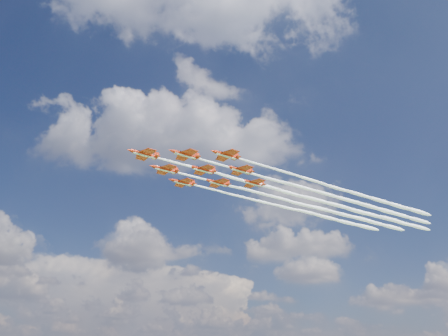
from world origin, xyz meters
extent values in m
cylinder|color=#B9220A|center=(-16.62, -7.76, 85.41)|extent=(6.68, 5.16, 1.03)
cone|color=#B9220A|center=(-20.42, -10.46, 85.41)|extent=(2.12, 1.92, 1.03)
cone|color=#B9220A|center=(-13.04, -5.22, 85.41)|extent=(1.68, 1.57, 0.93)
ellipsoid|color=black|center=(-18.14, -8.84, 85.83)|extent=(2.07, 1.82, 0.67)
cube|color=#B9220A|center=(-16.24, -7.49, 85.36)|extent=(7.40, 8.73, 0.13)
cube|color=#B9220A|center=(-13.58, -5.60, 85.41)|extent=(3.01, 3.50, 0.11)
cube|color=#B9220A|center=(-13.42, -5.49, 86.25)|extent=(1.29, 0.97, 1.68)
cube|color=silver|center=(-16.62, -7.76, 84.94)|extent=(6.19, 4.73, 0.11)
cylinder|color=#B9220A|center=(-4.63, -7.22, 85.41)|extent=(6.68, 5.16, 1.03)
cone|color=#B9220A|center=(-8.44, -9.92, 85.41)|extent=(2.12, 1.92, 1.03)
cone|color=#B9220A|center=(-1.06, -4.68, 85.41)|extent=(1.68, 1.57, 0.93)
ellipsoid|color=black|center=(-6.15, -8.30, 85.83)|extent=(2.07, 1.82, 0.67)
cube|color=#B9220A|center=(-4.25, -6.95, 85.36)|extent=(7.40, 8.73, 0.13)
cube|color=#B9220A|center=(-1.59, -5.06, 85.41)|extent=(3.01, 3.50, 0.11)
cube|color=#B9220A|center=(-1.44, -4.95, 86.25)|extent=(1.29, 0.97, 1.68)
cube|color=silver|center=(-4.63, -7.22, 84.94)|extent=(6.19, 4.73, 0.11)
cylinder|color=#B9220A|center=(-12.15, 3.38, 85.41)|extent=(6.68, 5.16, 1.03)
cone|color=#B9220A|center=(-15.96, 0.68, 85.41)|extent=(2.12, 1.92, 1.03)
cone|color=#B9220A|center=(-8.57, 5.92, 85.41)|extent=(1.68, 1.57, 0.93)
ellipsoid|color=black|center=(-13.67, 2.30, 85.83)|extent=(2.07, 1.82, 0.67)
cube|color=#B9220A|center=(-11.77, 3.65, 85.36)|extent=(7.40, 8.73, 0.13)
cube|color=#B9220A|center=(-9.11, 5.54, 85.41)|extent=(3.01, 3.50, 0.11)
cube|color=#B9220A|center=(-8.95, 5.65, 86.25)|extent=(1.29, 0.97, 1.68)
cube|color=silver|center=(-12.15, 3.38, 84.94)|extent=(6.19, 4.73, 0.11)
cylinder|color=#B9220A|center=(7.35, -6.67, 85.41)|extent=(6.68, 5.16, 1.03)
cone|color=#B9220A|center=(3.55, -9.37, 85.41)|extent=(2.12, 1.92, 1.03)
cone|color=#B9220A|center=(10.93, -4.14, 85.41)|extent=(1.68, 1.57, 0.93)
ellipsoid|color=black|center=(5.83, -7.75, 85.83)|extent=(2.07, 1.82, 0.67)
cube|color=#B9220A|center=(7.73, -6.40, 85.36)|extent=(7.40, 8.73, 0.13)
cube|color=#B9220A|center=(10.40, -4.51, 85.41)|extent=(3.01, 3.50, 0.11)
cube|color=#B9220A|center=(10.55, -4.41, 86.25)|extent=(1.29, 0.97, 1.68)
cube|color=silver|center=(7.35, -6.67, 84.94)|extent=(6.19, 4.73, 0.11)
cylinder|color=#B9220A|center=(-0.16, 3.92, 85.41)|extent=(6.68, 5.16, 1.03)
cone|color=#B9220A|center=(-3.97, 1.22, 85.41)|extent=(2.12, 1.92, 1.03)
cone|color=#B9220A|center=(3.41, 6.46, 85.41)|extent=(1.68, 1.57, 0.93)
ellipsoid|color=black|center=(-1.69, 2.84, 85.83)|extent=(2.07, 1.82, 0.67)
cube|color=#B9220A|center=(0.22, 4.19, 85.36)|extent=(7.40, 8.73, 0.13)
cube|color=#B9220A|center=(2.88, 6.08, 85.41)|extent=(3.01, 3.50, 0.11)
cube|color=#B9220A|center=(3.03, 6.19, 86.25)|extent=(1.29, 0.97, 1.68)
cube|color=silver|center=(-0.16, 3.92, 84.94)|extent=(6.19, 4.73, 0.11)
cylinder|color=#B9220A|center=(-7.68, 14.51, 85.41)|extent=(6.68, 5.16, 1.03)
cone|color=#B9220A|center=(-11.49, 11.81, 85.41)|extent=(2.12, 1.92, 1.03)
cone|color=#B9220A|center=(-4.11, 17.05, 85.41)|extent=(1.68, 1.57, 0.93)
ellipsoid|color=black|center=(-9.20, 13.43, 85.83)|extent=(2.07, 1.82, 0.67)
cube|color=#B9220A|center=(-7.30, 14.78, 85.36)|extent=(7.40, 8.73, 0.13)
cube|color=#B9220A|center=(-4.64, 16.67, 85.41)|extent=(3.01, 3.50, 0.11)
cube|color=#B9220A|center=(-4.49, 16.78, 86.25)|extent=(1.29, 0.97, 1.68)
cube|color=silver|center=(-7.68, 14.51, 84.94)|extent=(6.19, 4.73, 0.11)
cylinder|color=#B9220A|center=(11.82, 4.46, 85.41)|extent=(6.68, 5.16, 1.03)
cone|color=#B9220A|center=(8.02, 1.76, 85.41)|extent=(2.12, 1.92, 1.03)
cone|color=#B9220A|center=(15.40, 7.00, 85.41)|extent=(1.68, 1.57, 0.93)
ellipsoid|color=black|center=(10.30, 3.38, 85.83)|extent=(2.07, 1.82, 0.67)
cube|color=#B9220A|center=(12.20, 4.73, 85.36)|extent=(7.40, 8.73, 0.13)
cube|color=#B9220A|center=(14.87, 6.62, 85.41)|extent=(3.01, 3.50, 0.11)
cube|color=#B9220A|center=(15.02, 6.73, 86.25)|extent=(1.29, 0.97, 1.68)
cube|color=silver|center=(11.82, 4.46, 84.94)|extent=(6.19, 4.73, 0.11)
cylinder|color=#B9220A|center=(4.30, 15.06, 85.41)|extent=(6.68, 5.16, 1.03)
cone|color=#B9220A|center=(0.50, 12.36, 85.41)|extent=(2.12, 1.92, 1.03)
cone|color=#B9220A|center=(7.88, 17.59, 85.41)|extent=(1.68, 1.57, 0.93)
ellipsoid|color=black|center=(2.78, 13.98, 85.83)|extent=(2.07, 1.82, 0.67)
cube|color=#B9220A|center=(4.69, 15.33, 85.36)|extent=(7.40, 8.73, 0.13)
cube|color=#B9220A|center=(7.35, 17.22, 85.41)|extent=(3.01, 3.50, 0.11)
cube|color=#B9220A|center=(7.50, 17.32, 86.25)|extent=(1.29, 0.97, 1.68)
cube|color=silver|center=(4.30, 15.06, 84.94)|extent=(6.19, 4.73, 0.11)
cylinder|color=#B9220A|center=(16.29, 15.60, 85.41)|extent=(6.68, 5.16, 1.03)
cone|color=#B9220A|center=(12.49, 12.90, 85.41)|extent=(2.12, 1.92, 1.03)
cone|color=#B9220A|center=(19.87, 18.14, 85.41)|extent=(1.68, 1.57, 0.93)
ellipsoid|color=black|center=(14.77, 14.52, 85.83)|extent=(2.07, 1.82, 0.67)
cube|color=#B9220A|center=(16.67, 15.87, 85.36)|extent=(7.40, 8.73, 0.13)
cube|color=#B9220A|center=(19.34, 17.76, 85.41)|extent=(3.01, 3.50, 0.11)
cube|color=#B9220A|center=(19.49, 17.87, 86.25)|extent=(1.29, 0.97, 1.68)
cube|color=silver|center=(16.29, 15.60, 84.94)|extent=(6.19, 4.73, 0.11)
camera|label=1|loc=(9.22, -122.40, 29.43)|focal=35.00mm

